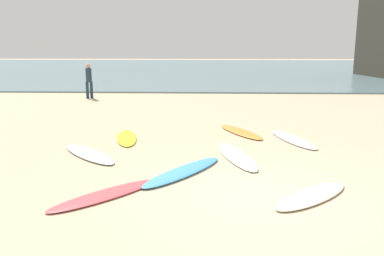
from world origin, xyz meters
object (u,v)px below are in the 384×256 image
object	(u,v)px
surfboard_3	(184,171)
surfboard_6	(241,132)
surfboard_4	(89,154)
surfboard_7	(312,196)
surfboard_1	(127,138)
surfboard_5	(106,195)
surfboard_0	(237,156)
surfboard_2	(293,139)
beachgoer_near	(89,79)

from	to	relation	value
surfboard_3	surfboard_6	world-z (taller)	surfboard_3
surfboard_3	surfboard_4	distance (m)	2.70
surfboard_7	surfboard_1	bearing A→B (deg)	0.60
surfboard_1	surfboard_5	world-z (taller)	surfboard_1
surfboard_5	surfboard_4	bearing A→B (deg)	155.05
surfboard_0	surfboard_4	size ratio (longest dim) A/B	1.11
surfboard_1	surfboard_0	bearing A→B (deg)	-42.76
surfboard_3	surfboard_7	distance (m)	2.66
surfboard_4	surfboard_2	bearing A→B (deg)	156.14
surfboard_2	beachgoer_near	size ratio (longest dim) A/B	1.39
surfboard_2	surfboard_3	distance (m)	4.17
surfboard_6	beachgoer_near	world-z (taller)	beachgoer_near
surfboard_3	surfboard_4	size ratio (longest dim) A/B	1.09
surfboard_0	surfboard_3	world-z (taller)	surfboard_3
surfboard_2	surfboard_7	size ratio (longest dim) A/B	1.18
surfboard_2	surfboard_6	distance (m)	1.65
surfboard_5	surfboard_7	world-z (taller)	surfboard_7
surfboard_4	surfboard_7	xyz separation A→B (m)	(4.72, -2.55, -0.01)
surfboard_4	surfboard_6	xyz separation A→B (m)	(3.89, 2.60, -0.00)
surfboard_1	surfboard_2	size ratio (longest dim) A/B	0.89
surfboard_2	surfboard_6	bearing A→B (deg)	130.73
surfboard_0	surfboard_7	distance (m)	2.77
surfboard_0	surfboard_4	world-z (taller)	surfboard_4
surfboard_2	surfboard_7	world-z (taller)	surfboard_7
surfboard_4	surfboard_7	world-z (taller)	surfboard_4
surfboard_5	surfboard_7	size ratio (longest dim) A/B	1.14
surfboard_1	beachgoer_near	world-z (taller)	beachgoer_near
surfboard_0	surfboard_7	world-z (taller)	same
surfboard_1	surfboard_2	bearing A→B (deg)	-12.56
surfboard_2	surfboard_5	size ratio (longest dim) A/B	1.04
surfboard_5	surfboard_7	xyz separation A→B (m)	(3.66, 0.08, 0.00)
beachgoer_near	surfboard_7	bearing A→B (deg)	-86.86
surfboard_2	surfboard_3	size ratio (longest dim) A/B	0.93
surfboard_7	beachgoer_near	world-z (taller)	beachgoer_near
surfboard_3	surfboard_7	xyz separation A→B (m)	(2.35, -1.26, -0.01)
surfboard_1	beachgoer_near	xyz separation A→B (m)	(-3.45, 8.31, 0.90)
surfboard_1	surfboard_3	bearing A→B (deg)	-71.59
surfboard_4	beachgoer_near	bearing A→B (deg)	-115.86
surfboard_4	beachgoer_near	distance (m)	10.48
surfboard_1	surfboard_6	xyz separation A→B (m)	(3.30, 0.87, 0.00)
surfboard_6	surfboard_0	bearing A→B (deg)	-122.36
surfboard_1	surfboard_5	distance (m)	4.38
surfboard_3	surfboard_0	bearing A→B (deg)	80.45
surfboard_1	surfboard_5	xyz separation A→B (m)	(0.48, -4.35, -0.00)
surfboard_1	beachgoer_near	distance (m)	9.04
surfboard_4	surfboard_0	bearing A→B (deg)	137.74
surfboard_7	beachgoer_near	xyz separation A→B (m)	(-7.59, 12.59, 0.90)
surfboard_2	surfboard_7	xyz separation A→B (m)	(-0.56, -4.26, 0.00)
surfboard_0	surfboard_5	size ratio (longest dim) A/B	1.13
surfboard_5	beachgoer_near	world-z (taller)	beachgoer_near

